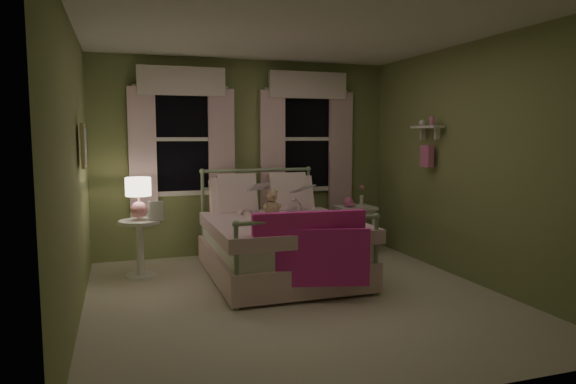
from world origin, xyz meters
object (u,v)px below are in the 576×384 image
object	(u,v)px
child_right	(290,190)
table_lamp	(138,193)
child_left	(245,192)
nightstand_right	(355,214)
bed	(278,242)
nightstand_left	(140,240)
teddy_bear	(272,204)

from	to	relation	value
child_right	table_lamp	distance (m)	1.78
child_left	nightstand_right	distance (m)	1.66
bed	nightstand_left	world-z (taller)	bed
teddy_bear	child_right	bearing A→B (deg)	29.50
bed	teddy_bear	bearing A→B (deg)	90.00
table_lamp	child_left	bearing A→B (deg)	-0.63
nightstand_right	child_right	bearing A→B (deg)	-163.48
bed	child_right	world-z (taller)	child_right
table_lamp	child_right	bearing A→B (deg)	-0.43
nightstand_left	table_lamp	bearing A→B (deg)	90.00
nightstand_right	teddy_bear	bearing A→B (deg)	-160.48
bed	child_left	bearing A→B (deg)	123.60
child_right	table_lamp	size ratio (longest dim) A/B	1.61
child_left	child_right	size ratio (longest dim) A/B	0.98
bed	teddy_bear	xyz separation A→B (m)	(0.00, 0.26, 0.41)
child_right	teddy_bear	distance (m)	0.35
table_lamp	nightstand_right	xyz separation A→B (m)	(2.80, 0.29, -0.40)
child_right	teddy_bear	xyz separation A→B (m)	(-0.28, -0.16, -0.15)
bed	nightstand_right	size ratio (longest dim) A/B	3.18
table_lamp	nightstand_left	bearing A→B (deg)	-90.00
bed	teddy_bear	world-z (taller)	bed
child_left	nightstand_left	bearing A→B (deg)	-2.33
child_left	teddy_bear	world-z (taller)	child_left
child_left	child_right	xyz separation A→B (m)	(0.56, 0.00, 0.01)
child_left	table_lamp	distance (m)	1.22
bed	nightstand_left	distance (m)	1.56
child_left	table_lamp	bearing A→B (deg)	-2.33
teddy_bear	table_lamp	xyz separation A→B (m)	(-1.50, 0.17, 0.16)
nightstand_right	bed	bearing A→B (deg)	-150.91
bed	nightstand_right	xyz separation A→B (m)	(1.30, 0.72, 0.17)
nightstand_left	nightstand_right	bearing A→B (deg)	5.90
bed	child_left	world-z (taller)	child_left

